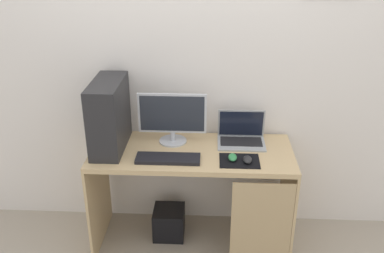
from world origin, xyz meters
name	(u,v)px	position (x,y,z in m)	size (l,w,h in m)	color
ground_plane	(192,240)	(0.00, 0.00, 0.00)	(8.00, 8.00, 0.00)	#9E9384
wall_back	(195,61)	(0.00, 0.33, 1.30)	(4.00, 0.05, 2.60)	silver
desk	(195,172)	(0.02, -0.01, 0.60)	(1.38, 0.57, 0.76)	tan
pc_tower	(109,115)	(-0.56, 0.03, 1.00)	(0.20, 0.48, 0.48)	#232326
monitor	(172,118)	(-0.14, 0.12, 0.95)	(0.47, 0.19, 0.37)	#B7BCC6
laptop	(241,136)	(0.34, 0.15, 0.81)	(0.33, 0.23, 0.22)	#9EA3A8
keyboard	(168,159)	(-0.15, -0.14, 0.78)	(0.42, 0.14, 0.02)	black
mousepad	(239,161)	(0.32, -0.13, 0.77)	(0.26, 0.20, 0.01)	black
mouse_left	(233,157)	(0.27, -0.12, 0.79)	(0.06, 0.10, 0.03)	#338C4C
mouse_right	(247,159)	(0.37, -0.15, 0.79)	(0.06, 0.10, 0.03)	#232326
subwoofer	(169,222)	(-0.18, 0.06, 0.11)	(0.23, 0.23, 0.23)	black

